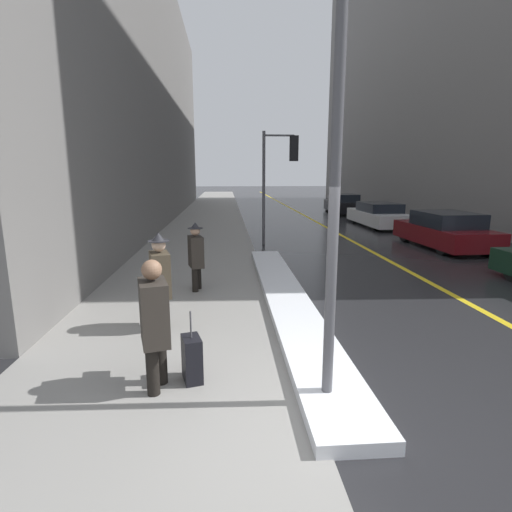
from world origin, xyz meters
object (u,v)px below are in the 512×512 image
object	(u,v)px
rolling_suitcase	(192,359)
parked_car_maroon	(445,231)
lamp_post	(337,129)
parked_car_black	(343,204)
parked_car_white	(378,215)
pedestrian_in_glasses	(160,278)
traffic_light_near	(282,164)
pedestrian_with_shoulder_bag	(154,319)
pedestrian_trailing	(196,254)

from	to	relation	value
rolling_suitcase	parked_car_maroon	bearing A→B (deg)	122.05
lamp_post	parked_car_black	xyz separation A→B (m)	(6.63, 21.98, -2.45)
parked_car_maroon	rolling_suitcase	bearing A→B (deg)	134.88
parked_car_white	rolling_suitcase	world-z (taller)	parked_car_white
pedestrian_in_glasses	traffic_light_near	bearing A→B (deg)	144.07
pedestrian_in_glasses	parked_car_white	bearing A→B (deg)	131.05
pedestrian_with_shoulder_bag	parked_car_black	size ratio (longest dim) A/B	0.38
parked_car_maroon	pedestrian_trailing	bearing A→B (deg)	117.33
traffic_light_near	pedestrian_in_glasses	size ratio (longest dim) A/B	2.45
lamp_post	parked_car_white	world-z (taller)	lamp_post
parked_car_white	rolling_suitcase	distance (m)	16.87
lamp_post	rolling_suitcase	size ratio (longest dim) A/B	5.44
pedestrian_in_glasses	pedestrian_trailing	bearing A→B (deg)	154.52
parked_car_white	traffic_light_near	bearing A→B (deg)	129.28
pedestrian_with_shoulder_bag	rolling_suitcase	world-z (taller)	pedestrian_with_shoulder_bag
pedestrian_trailing	rolling_suitcase	xyz separation A→B (m)	(0.23, -4.09, -0.56)
parked_car_white	pedestrian_trailing	bearing A→B (deg)	141.19
pedestrian_with_shoulder_bag	rolling_suitcase	bearing A→B (deg)	95.51
lamp_post	parked_car_black	distance (m)	23.09
rolling_suitcase	pedestrian_with_shoulder_bag	bearing A→B (deg)	-84.49
pedestrian_trailing	parked_car_maroon	world-z (taller)	pedestrian_trailing
parked_car_white	parked_car_black	xyz separation A→B (m)	(0.13, 6.56, 0.05)
pedestrian_in_glasses	parked_car_maroon	size ratio (longest dim) A/B	0.39
pedestrian_trailing	parked_car_black	bearing A→B (deg)	138.92
traffic_light_near	pedestrian_with_shoulder_bag	size ratio (longest dim) A/B	2.50
pedestrian_in_glasses	parked_car_white	world-z (taller)	pedestrian_in_glasses
parked_car_black	parked_car_maroon	bearing A→B (deg)	-176.70
pedestrian_with_shoulder_bag	lamp_post	bearing A→B (deg)	61.79
lamp_post	parked_car_white	distance (m)	16.92
pedestrian_in_glasses	parked_car_maroon	world-z (taller)	pedestrian_in_glasses
traffic_light_near	pedestrian_with_shoulder_bag	xyz separation A→B (m)	(-2.94, -10.23, -2.07)
parked_car_white	rolling_suitcase	size ratio (longest dim) A/B	4.89
pedestrian_in_glasses	parked_car_black	bearing A→B (deg)	140.60
pedestrian_in_glasses	parked_car_white	xyz separation A→B (m)	(8.76, 12.99, -0.35)
parked_car_maroon	rolling_suitcase	size ratio (longest dim) A/B	4.52
lamp_post	traffic_light_near	size ratio (longest dim) A/B	1.25
pedestrian_in_glasses	parked_car_maroon	distance (m)	11.45
traffic_light_near	pedestrian_trailing	distance (m)	6.91
parked_car_maroon	pedestrian_with_shoulder_bag	bearing A→B (deg)	133.97
pedestrian_trailing	rolling_suitcase	world-z (taller)	pedestrian_trailing
lamp_post	traffic_light_near	xyz separation A→B (m)	(0.92, 10.70, -0.09)
pedestrian_in_glasses	pedestrian_trailing	world-z (taller)	pedestrian_in_glasses
parked_car_maroon	parked_car_white	xyz separation A→B (m)	(-0.20, 5.88, -0.03)
parked_car_white	parked_car_black	distance (m)	6.56
traffic_light_near	parked_car_white	distance (m)	7.70
traffic_light_near	parked_car_white	size ratio (longest dim) A/B	0.89
pedestrian_with_shoulder_bag	parked_car_white	distance (m)	17.21
pedestrian_trailing	parked_car_white	size ratio (longest dim) A/B	0.34
pedestrian_trailing	parked_car_black	distance (m)	19.23
lamp_post	pedestrian_in_glasses	world-z (taller)	lamp_post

